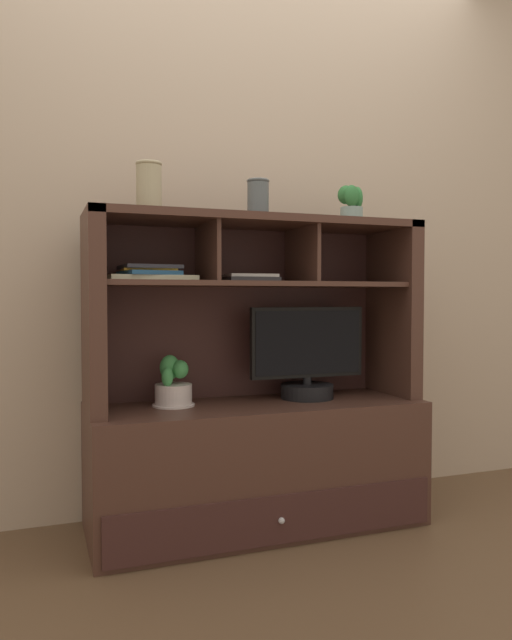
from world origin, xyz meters
name	(u,v)px	position (x,y,z in m)	size (l,w,h in m)	color
floor_plane	(256,526)	(0.00, 0.00, -0.01)	(6.00, 6.00, 0.02)	brown
back_wall	(234,193)	(0.00, 0.29, 1.40)	(6.00, 0.02, 2.80)	#BDA78E
media_console	(255,431)	(0.00, 0.01, 0.38)	(1.34, 0.54, 1.25)	#492C23
tv_monitor	(307,361)	(0.23, 0.01, 0.67)	(0.51, 0.22, 0.39)	black
potted_orchid	(173,387)	(-0.34, 0.03, 0.58)	(0.17, 0.17, 0.20)	silver
magazine_stack_left	(248,278)	(-0.03, 0.02, 1.01)	(0.22, 0.25, 0.03)	#313135
magazine_stack_centre	(149,274)	(-0.43, 0.01, 1.02)	(0.34, 0.26, 0.06)	beige
potted_succulent	(351,204)	(0.43, 0.00, 1.33)	(0.11, 0.12, 0.16)	#86A39A
ceramic_vase	(149,187)	(-0.44, -0.03, 1.35)	(0.10, 0.10, 0.19)	tan
accent_vase	(258,198)	(0.00, -0.02, 1.33)	(0.09, 0.09, 0.15)	#515A5C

